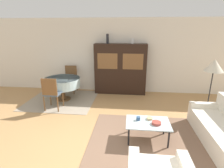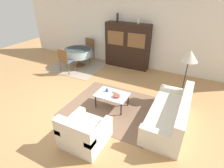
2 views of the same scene
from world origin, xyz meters
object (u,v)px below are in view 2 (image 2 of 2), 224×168
at_px(dining_table, 78,53).
at_px(bowl, 116,96).
at_px(armchair, 84,133).
at_px(dining_chair_far, 89,48).
at_px(couch, 170,115).
at_px(floor_lamp, 189,57).
at_px(vase_short, 138,21).
at_px(bowl_small, 116,92).
at_px(vase_tall, 117,18).
at_px(cup, 107,90).
at_px(display_cabinet, 127,46).
at_px(dining_chair_near, 65,60).
at_px(coffee_table, 112,96).

relative_size(dining_table, bowl, 6.25).
xyz_separation_m(armchair, dining_chair_far, (-2.70, 4.30, 0.29)).
xyz_separation_m(couch, bowl, (-1.45, -0.06, 0.16)).
bearing_deg(floor_lamp, dining_table, 170.43).
xyz_separation_m(dining_table, vase_short, (2.29, 0.89, 1.31)).
distance_m(couch, bowl, 1.47).
distance_m(bowl_small, vase_tall, 3.42).
distance_m(armchair, dining_chair_far, 5.09).
distance_m(dining_table, floor_lamp, 4.49).
bearing_deg(cup, display_cabinet, 101.32).
bearing_deg(dining_chair_far, vase_tall, -176.96).
xyz_separation_m(display_cabinet, bowl_small, (0.81, -2.77, -0.47)).
relative_size(display_cabinet, vase_short, 10.26).
xyz_separation_m(display_cabinet, dining_chair_near, (-1.88, -1.70, -0.34)).
xyz_separation_m(coffee_table, cup, (-0.20, 0.07, 0.08)).
distance_m(display_cabinet, cup, 2.92).
relative_size(armchair, dining_table, 0.76).
relative_size(couch, bowl_small, 15.54).
bearing_deg(dining_chair_near, bowl, -24.24).
relative_size(bowl_small, vase_tall, 0.40).
height_order(armchair, dining_chair_far, dining_chair_far).
relative_size(coffee_table, bowl, 4.81).
relative_size(dining_chair_near, bowl_small, 7.41).
distance_m(couch, bowl_small, 1.59).
bearing_deg(dining_chair_near, display_cabinet, 42.18).
relative_size(dining_table, bowl_small, 8.92).
xyz_separation_m(floor_lamp, bowl, (-1.55, -1.34, -0.92)).
height_order(dining_chair_far, bowl, dining_chair_far).
relative_size(cup, vase_tall, 0.26).
height_order(display_cabinet, dining_chair_far, display_cabinet).
bearing_deg(bowl, display_cabinet, 107.44).
xyz_separation_m(couch, cup, (-1.82, 0.07, 0.17)).
xyz_separation_m(armchair, dining_table, (-2.70, 3.49, 0.32)).
bearing_deg(dining_chair_far, dining_table, 90.00).
height_order(display_cabinet, floor_lamp, display_cabinet).
relative_size(coffee_table, dining_table, 0.77).
bearing_deg(vase_tall, dining_chair_far, -176.96).
height_order(couch, cup, couch).
bearing_deg(cup, vase_short, 93.20).
distance_m(dining_table, vase_short, 2.78).
bearing_deg(dining_chair_far, couch, 146.41).
bearing_deg(vase_short, vase_tall, -180.00).
bearing_deg(couch, display_cabinet, 39.38).
height_order(dining_chair_near, floor_lamp, floor_lamp).
bearing_deg(floor_lamp, coffee_table, -143.14).
relative_size(couch, cup, 24.35).
relative_size(floor_lamp, vase_tall, 4.78).
distance_m(cup, bowl, 0.39).
bearing_deg(armchair, coffee_table, 92.23).
distance_m(coffee_table, dining_chair_near, 2.91).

